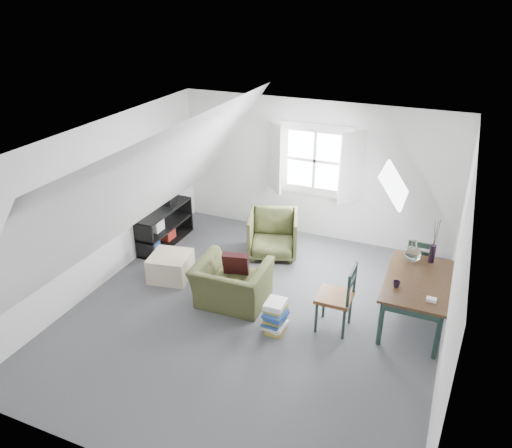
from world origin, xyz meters
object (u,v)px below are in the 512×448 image
at_px(dining_chair_far, 419,263).
at_px(media_shelf, 162,229).
at_px(armchair_far, 273,254).
at_px(dining_table, 418,286).
at_px(armchair_near, 232,303).
at_px(dining_chair_near, 338,297).
at_px(ottoman, 171,266).
at_px(magazine_stack, 275,316).

bearing_deg(dining_chair_far, media_shelf, 2.52).
xyz_separation_m(armchair_far, dining_table, (2.48, -1.07, 0.61)).
bearing_deg(dining_table, armchair_near, -167.51).
bearing_deg(armchair_near, dining_chair_near, 178.60).
distance_m(armchair_far, media_shelf, 2.03).
xyz_separation_m(ottoman, magazine_stack, (2.01, -0.61, 0.02)).
distance_m(dining_table, dining_chair_far, 0.92).
bearing_deg(armchair_far, dining_table, -41.52).
bearing_deg(magazine_stack, dining_table, 27.55).
relative_size(ottoman, dining_chair_far, 0.69).
xyz_separation_m(armchair_far, media_shelf, (-1.96, -0.42, 0.31)).
bearing_deg(dining_chair_near, armchair_far, -122.29).
relative_size(armchair_near, dining_chair_far, 1.16).
bearing_deg(magazine_stack, dining_chair_near, 26.09).
bearing_deg(armchair_near, media_shelf, -33.46).
height_order(dining_chair_far, dining_chair_near, dining_chair_near).
distance_m(dining_table, magazine_stack, 1.95).
bearing_deg(dining_table, dining_chair_far, 94.55).
height_order(armchair_near, media_shelf, media_shelf).
relative_size(dining_table, media_shelf, 1.07).
xyz_separation_m(ottoman, dining_chair_near, (2.75, -0.25, 0.31)).
distance_m(dining_chair_far, media_shelf, 4.39).
xyz_separation_m(dining_chair_far, media_shelf, (-4.38, -0.26, -0.15)).
bearing_deg(dining_table, media_shelf, 172.07).
distance_m(ottoman, dining_table, 3.74).
height_order(dining_chair_near, magazine_stack, dining_chair_near).
bearing_deg(dining_chair_far, armchair_near, 29.81).
height_order(armchair_near, armchair_far, armchair_far).
distance_m(armchair_near, dining_chair_near, 1.63).
bearing_deg(armchair_far, media_shelf, 173.71).
xyz_separation_m(dining_chair_far, dining_chair_near, (-0.89, -1.43, 0.05)).
relative_size(dining_chair_far, magazine_stack, 1.99).
distance_m(armchair_far, ottoman, 1.82).
height_order(dining_table, media_shelf, dining_table).
bearing_deg(dining_chair_near, dining_table, 132.34).
xyz_separation_m(armchair_near, armchair_far, (0.02, 1.60, 0.00)).
bearing_deg(ottoman, dining_chair_near, -5.16).
height_order(dining_table, dining_chair_near, dining_chair_near).
height_order(armchair_near, ottoman, ottoman).
bearing_deg(dining_chair_far, ottoman, 17.09).
height_order(dining_chair_far, magazine_stack, dining_chair_far).
height_order(armchair_far, dining_table, dining_table).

